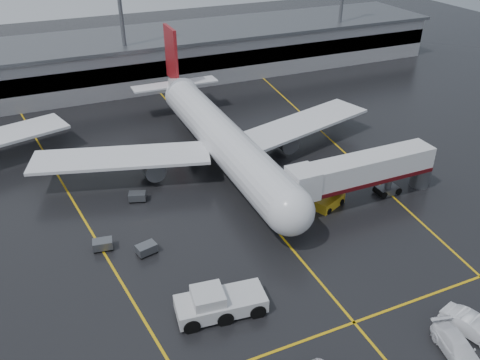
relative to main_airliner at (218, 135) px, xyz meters
name	(u,v)px	position (x,y,z in m)	size (l,w,h in m)	color
ground	(248,197)	(0.00, -9.70, -4.21)	(220.00, 220.00, 0.00)	black
apron_line_centre	(248,197)	(0.00, -9.70, -4.20)	(0.25, 90.00, 0.02)	gold
apron_line_stop	(354,322)	(0.00, -31.70, -4.20)	(60.00, 0.25, 0.02)	gold
apron_line_left	(68,192)	(-20.00, 0.30, -4.20)	(0.25, 70.00, 0.02)	gold
apron_line_right	(330,139)	(18.00, 0.30, -4.20)	(0.25, 70.00, 0.02)	gold
terminal	(146,57)	(0.00, 38.23, 0.11)	(122.00, 19.00, 8.60)	gray
light_mast_mid	(121,11)	(-5.00, 32.30, 10.27)	(3.00, 1.20, 25.45)	#595B60
main_airliner	(218,135)	(0.00, 0.00, 0.00)	(48.80, 45.60, 14.10)	silver
jet_bridge	(363,172)	(11.87, -15.70, -0.28)	(19.90, 3.40, 6.05)	silver
pushback_tractor	(218,303)	(-10.30, -25.92, -3.09)	(8.17, 4.21, 2.81)	silver
belt_loader	(330,202)	(7.94, -15.33, -3.59)	(4.33, 3.13, 2.53)	gold
service_van_b	(458,348)	(5.46, -37.85, -3.41)	(2.24, 5.51, 1.60)	white
service_van_c	(473,327)	(8.23, -36.69, -3.34)	(1.84, 5.29, 1.74)	white
baggage_cart_a	(146,249)	(-14.02, -15.28, -3.58)	(2.25, 1.73, 1.12)	#595B60
baggage_cart_b	(103,244)	(-17.98, -12.76, -3.58)	(2.17, 1.59, 1.12)	#595B60
baggage_cart_c	(137,196)	(-12.51, -5.02, -3.58)	(2.31, 1.87, 1.12)	#595B60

